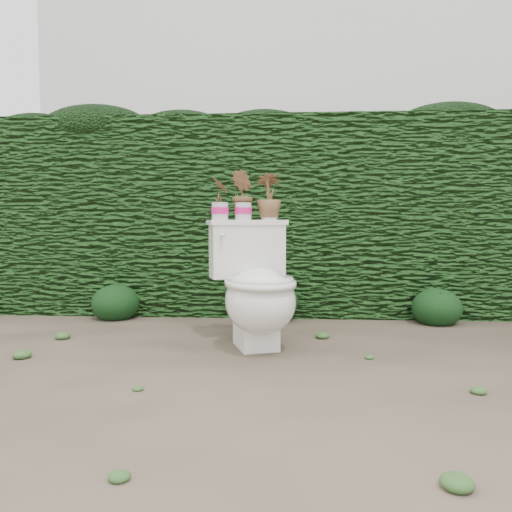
# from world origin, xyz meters

# --- Properties ---
(ground) EXTENTS (60.00, 60.00, 0.00)m
(ground) POSITION_xyz_m (0.00, 0.00, 0.00)
(ground) COLOR #71614E
(ground) RESTS_ON ground
(hedge) EXTENTS (8.00, 1.00, 1.60)m
(hedge) POSITION_xyz_m (0.00, 1.60, 0.80)
(hedge) COLOR #285B1E
(hedge) RESTS_ON ground
(house_wall) EXTENTS (8.00, 3.50, 4.00)m
(house_wall) POSITION_xyz_m (0.60, 6.00, 2.00)
(house_wall) COLOR silver
(house_wall) RESTS_ON ground
(toilet) EXTENTS (0.65, 0.79, 0.78)m
(toilet) POSITION_xyz_m (-0.04, 0.19, 0.36)
(toilet) COLOR white
(toilet) RESTS_ON ground
(potted_plant_left) EXTENTS (0.13, 0.16, 0.26)m
(potted_plant_left) POSITION_xyz_m (-0.28, 0.36, 0.90)
(potted_plant_left) COLOR #34641F
(potted_plant_left) RESTS_ON toilet
(potted_plant_center) EXTENTS (0.19, 0.20, 0.30)m
(potted_plant_center) POSITION_xyz_m (-0.14, 0.41, 0.93)
(potted_plant_center) COLOR #34641F
(potted_plant_center) RESTS_ON toilet
(potted_plant_right) EXTENTS (0.20, 0.20, 0.28)m
(potted_plant_right) POSITION_xyz_m (0.03, 0.46, 0.92)
(potted_plant_right) COLOR #34641F
(potted_plant_right) RESTS_ON toilet
(liriope_clump_1) EXTENTS (0.37, 0.37, 0.30)m
(liriope_clump_1) POSITION_xyz_m (-1.21, 1.04, 0.15)
(liriope_clump_1) COLOR #153C15
(liriope_clump_1) RESTS_ON ground
(liriope_clump_2) EXTENTS (0.44, 0.44, 0.35)m
(liriope_clump_2) POSITION_xyz_m (0.01, 1.05, 0.18)
(liriope_clump_2) COLOR #153C15
(liriope_clump_2) RESTS_ON ground
(liriope_clump_3) EXTENTS (0.37, 0.37, 0.29)m
(liriope_clump_3) POSITION_xyz_m (1.27, 1.00, 0.15)
(liriope_clump_3) COLOR #153C15
(liriope_clump_3) RESTS_ON ground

